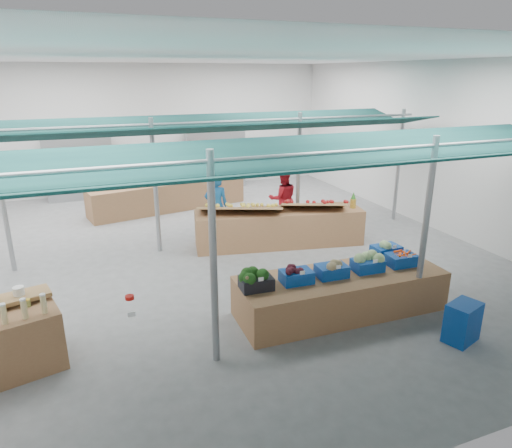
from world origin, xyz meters
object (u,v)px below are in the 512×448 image
(crate_stack, at_px, (462,322))
(vendor_right, at_px, (283,199))
(vendor_left, at_px, (216,206))
(veg_counter, at_px, (340,293))
(fruit_counter, at_px, (279,227))

(crate_stack, xyz_separation_m, vendor_right, (-0.28, 5.88, 0.47))
(vendor_left, bearing_deg, veg_counter, 111.92)
(crate_stack, bearing_deg, fruit_counter, 100.47)
(vendor_right, bearing_deg, crate_stack, 103.89)
(vendor_left, xyz_separation_m, vendor_right, (1.80, 0.00, 0.00))
(fruit_counter, bearing_deg, veg_counter, -84.98)
(vendor_right, bearing_deg, veg_counter, 88.95)
(fruit_counter, distance_m, vendor_right, 1.30)
(fruit_counter, relative_size, vendor_right, 2.50)
(crate_stack, xyz_separation_m, vendor_left, (-2.08, 5.88, 0.47))
(crate_stack, distance_m, vendor_left, 6.25)
(fruit_counter, distance_m, crate_stack, 4.86)
(fruit_counter, relative_size, crate_stack, 6.29)
(veg_counter, height_order, fruit_counter, fruit_counter)
(veg_counter, xyz_separation_m, vendor_left, (-0.84, 4.43, 0.44))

